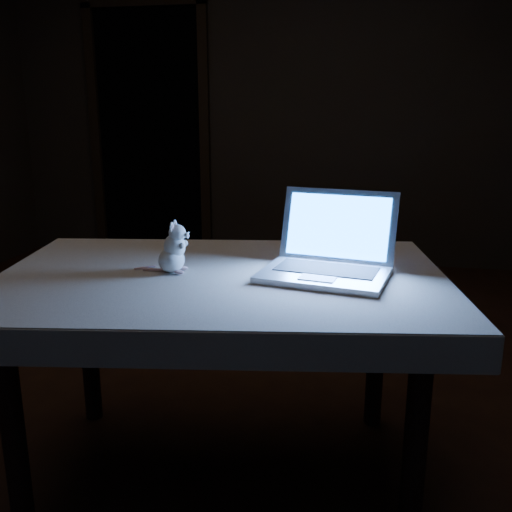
# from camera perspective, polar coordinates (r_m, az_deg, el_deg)

# --- Properties ---
(floor) EXTENTS (5.00, 5.00, 0.00)m
(floor) POSITION_cam_1_polar(r_m,az_deg,el_deg) (2.65, -6.83, -14.11)
(floor) COLOR black
(floor) RESTS_ON ground
(back_wall) EXTENTS (4.50, 0.04, 2.60)m
(back_wall) POSITION_cam_1_polar(r_m,az_deg,el_deg) (4.76, 2.19, 15.08)
(back_wall) COLOR black
(back_wall) RESTS_ON ground
(doorway) EXTENTS (1.06, 0.36, 2.13)m
(doorway) POSITION_cam_1_polar(r_m,az_deg,el_deg) (5.05, -10.55, 12.16)
(doorway) COLOR black
(doorway) RESTS_ON back_wall
(table) EXTENTS (1.48, 1.08, 0.73)m
(table) POSITION_cam_1_polar(r_m,az_deg,el_deg) (2.02, -3.33, -12.00)
(table) COLOR black
(table) RESTS_ON floor
(tablecloth) EXTENTS (1.51, 1.05, 0.10)m
(tablecloth) POSITION_cam_1_polar(r_m,az_deg,el_deg) (1.91, -4.31, -3.11)
(tablecloth) COLOR beige
(tablecloth) RESTS_ON table
(laptop) EXTENTS (0.45, 0.41, 0.27)m
(laptop) POSITION_cam_1_polar(r_m,az_deg,el_deg) (1.81, 6.90, 1.87)
(laptop) COLOR silver
(laptop) RESTS_ON tablecloth
(plush_mouse) EXTENTS (0.14, 0.14, 0.17)m
(plush_mouse) POSITION_cam_1_polar(r_m,az_deg,el_deg) (1.90, -8.50, 0.89)
(plush_mouse) COLOR silver
(plush_mouse) RESTS_ON tablecloth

